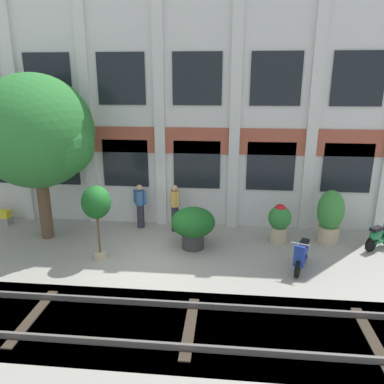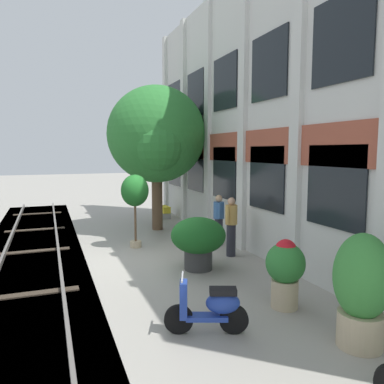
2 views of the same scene
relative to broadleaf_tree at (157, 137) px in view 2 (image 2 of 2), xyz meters
name	(u,v)px [view 2 (image 2 of 2)]	position (x,y,z in m)	size (l,w,h in m)	color
ground_plane	(150,259)	(3.65, -1.27, -3.47)	(80.00, 80.00, 0.00)	#9E998E
apartment_facade	(251,112)	(3.65, 1.88, 0.66)	(15.75, 0.64, 8.30)	silver
rail_tracks	(30,277)	(3.65, -4.33, -3.60)	(23.39, 2.80, 0.43)	#5B5449
broadleaf_tree	(157,137)	(0.00, 0.00, 0.00)	(3.80, 3.62, 5.35)	brown
potted_plant_low_pan	(135,193)	(2.29, -1.35, -1.76)	(0.84, 0.84, 2.26)	tan
potted_plant_square_trough	(165,212)	(-2.31, 1.00, -3.23)	(0.85, 0.44, 0.51)	gray
potted_plant_ribbed_drum	(285,268)	(7.74, 0.31, -2.70)	(0.74, 0.74, 1.33)	tan
potted_plant_fluted_column	(362,287)	(9.36, 0.53, -2.54)	(0.85, 0.85, 1.77)	tan
potted_plant_stone_basin	(198,238)	(4.99, -0.36, -2.68)	(1.38, 1.38, 1.32)	#333333
scooter_second_parked	(210,308)	(8.17, -1.43, -3.03)	(0.70, 1.32, 0.98)	black
resident_by_doorway	(231,225)	(4.23, 0.96, -2.57)	(0.36, 0.44, 1.68)	#282833
resident_watching_tracks	(219,218)	(2.95, 1.17, -2.62)	(0.51, 0.34, 1.60)	#282833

